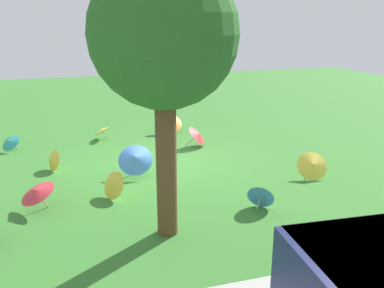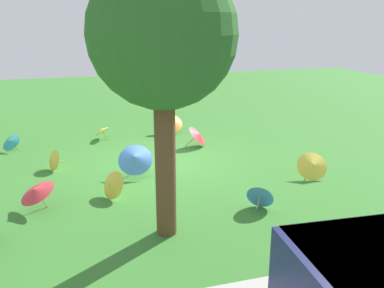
# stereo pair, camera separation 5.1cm
# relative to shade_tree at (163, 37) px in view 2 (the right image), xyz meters

# --- Properties ---
(ground) EXTENTS (40.00, 40.00, 0.00)m
(ground) POSITION_rel_shade_tree_xyz_m (-0.84, -3.92, -3.68)
(ground) COLOR #387A2D
(shade_tree) EXTENTS (2.57, 2.57, 5.02)m
(shade_tree) POSITION_rel_shade_tree_xyz_m (0.00, 0.00, 0.00)
(shade_tree) COLOR brown
(shade_tree) RESTS_ON ground
(parasol_blue_0) EXTENTS (0.68, 0.63, 0.60)m
(parasol_blue_0) POSITION_rel_shade_tree_xyz_m (-2.21, -0.47, -3.38)
(parasol_blue_0) COLOR tan
(parasol_blue_0) RESTS_ON ground
(parasol_yellow_0) EXTENTS (0.92, 0.80, 0.69)m
(parasol_yellow_0) POSITION_rel_shade_tree_xyz_m (-4.28, -1.71, -3.33)
(parasol_yellow_0) COLOR tan
(parasol_yellow_0) RESTS_ON ground
(parasol_teal_0) EXTENTS (0.81, 0.81, 0.55)m
(parasol_teal_0) POSITION_rel_shade_tree_xyz_m (3.57, -6.41, -3.37)
(parasol_teal_0) COLOR tan
(parasol_teal_0) RESTS_ON ground
(parasol_yellow_2) EXTENTS (0.83, 0.84, 0.54)m
(parasol_yellow_2) POSITION_rel_shade_tree_xyz_m (0.69, -6.94, -3.35)
(parasol_yellow_2) COLOR tan
(parasol_yellow_2) RESTS_ON ground
(parasol_yellow_3) EXTENTS (0.68, 0.78, 0.65)m
(parasol_yellow_3) POSITION_rel_shade_tree_xyz_m (0.85, -1.93, -3.35)
(parasol_yellow_3) COLOR tan
(parasol_yellow_3) RESTS_ON ground
(parasol_yellow_4) EXTENTS (0.64, 0.64, 0.58)m
(parasol_yellow_4) POSITION_rel_shade_tree_xyz_m (2.24, -4.22, -3.39)
(parasol_yellow_4) COLOR tan
(parasol_yellow_4) RESTS_ON ground
(parasol_orange_0) EXTENTS (1.07, 1.00, 0.77)m
(parasol_orange_0) POSITION_rel_shade_tree_xyz_m (-1.78, -7.05, -3.23)
(parasol_orange_0) COLOR tan
(parasol_orange_0) RESTS_ON ground
(parasol_red_1) EXTENTS (0.87, 0.92, 0.71)m
(parasol_red_1) POSITION_rel_shade_tree_xyz_m (-2.27, -5.22, -3.28)
(parasol_red_1) COLOR tan
(parasol_red_1) RESTS_ON ground
(parasol_red_2) EXTENTS (1.00, 1.01, 0.67)m
(parasol_red_2) POSITION_rel_shade_tree_xyz_m (2.47, -1.73, -3.23)
(parasol_red_2) COLOR tan
(parasol_red_2) RESTS_ON ground
(parasol_blue_2) EXTENTS (1.06, 0.98, 0.89)m
(parasol_blue_2) POSITION_rel_shade_tree_xyz_m (0.13, -3.11, -3.17)
(parasol_blue_2) COLOR tan
(parasol_blue_2) RESTS_ON ground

